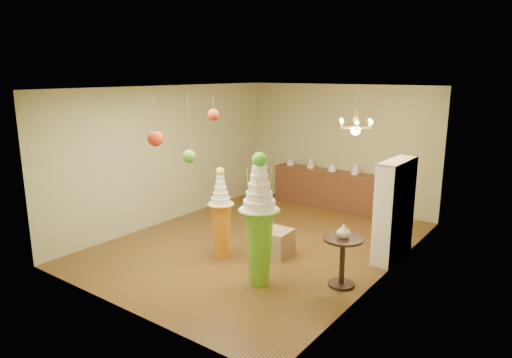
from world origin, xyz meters
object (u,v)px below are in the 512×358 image
Objects in this scene: sideboard at (331,189)px; round_table at (342,255)px; pedestal_orange at (221,223)px; pedestal_green at (259,231)px.

sideboard reaches higher than round_table.
sideboard is 3.81× the size of round_table.
pedestal_orange is 2.26m from round_table.
round_table is at bearing 32.73° from pedestal_green.
pedestal_orange is 2.10× the size of round_table.
pedestal_orange is at bearing -92.02° from sideboard.
round_table is at bearing 6.78° from pedestal_orange.
pedestal_orange is 4.00m from sideboard.
pedestal_green is 4.56m from sideboard.
pedestal_green is at bearing -77.14° from sideboard.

